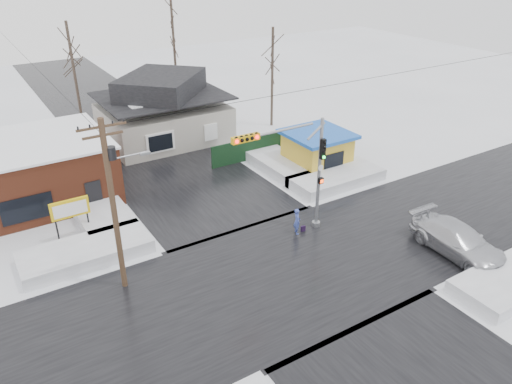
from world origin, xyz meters
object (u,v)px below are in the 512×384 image
traffic_signal (298,165)px  marquee_sign (70,210)px  utility_pole (114,197)px  car (458,241)px  pedestrian (297,221)px  kiosk (317,150)px

traffic_signal → marquee_sign: traffic_signal is taller
utility_pole → car: (16.77, -7.06, -4.27)m
traffic_signal → marquee_sign: 13.42m
pedestrian → car: size_ratio=0.28×
kiosk → pedestrian: size_ratio=2.79×
pedestrian → car: 9.10m
traffic_signal → car: bearing=-45.5°
utility_pole → car: bearing=-22.8°
kiosk → utility_pole: bearing=-159.6°
car → traffic_signal: bearing=136.6°
marquee_sign → car: 22.13m
marquee_sign → car: (17.85, -13.05, -1.08)m
car → kiosk: bearing=89.3°
marquee_sign → kiosk: (18.50, 0.50, -0.46)m
kiosk → marquee_sign: bearing=-178.4°
pedestrian → marquee_sign: bearing=79.3°
traffic_signal → utility_pole: size_ratio=0.78×
utility_pole → marquee_sign: 6.87m
kiosk → pedestrian: bearing=-134.9°
utility_pole → pedestrian: (10.41, -0.55, -4.29)m
utility_pole → kiosk: (17.43, 6.49, -3.65)m
car → pedestrian: bearing=136.5°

